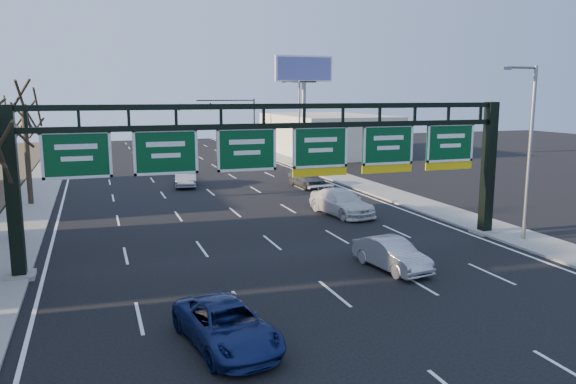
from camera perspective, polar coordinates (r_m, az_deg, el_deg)
name	(u,v)px	position (r m, az deg, el deg)	size (l,w,h in m)	color
ground	(357,312)	(20.43, 7.04, -12.02)	(160.00, 160.00, 0.00)	black
sidewalk_left	(23,219)	(37.96, -25.30, -2.51)	(3.00, 120.00, 0.12)	gray
sidewalk_right	(393,195)	(43.31, 10.61, -0.29)	(3.00, 120.00, 0.12)	gray
lane_markings	(228,206)	(38.67, -6.12, -1.47)	(21.60, 120.00, 0.01)	white
sign_gantry	(287,158)	(26.57, -0.06, 3.49)	(24.60, 1.20, 7.20)	black
building_right_distant	(326,134)	(72.94, 3.89, 5.88)	(12.00, 20.00, 5.00)	beige
tree_mid	(0,89)	(32.24, -27.24, 9.28)	(3.60, 3.60, 9.24)	#32291C
tree_far	(23,96)	(42.17, -25.36, 8.81)	(3.60, 3.60, 8.86)	#32291C
streetlight_near	(528,144)	(31.18, 23.22, 4.48)	(2.15, 0.22, 9.00)	slate
streetlight_far	(298,118)	(60.74, 1.04, 7.54)	(2.15, 0.22, 9.00)	slate
billboard_right	(304,81)	(66.25, 1.63, 11.18)	(7.00, 0.50, 12.00)	slate
traffic_signal_mast	(208,111)	(73.37, -8.11, 8.17)	(10.16, 0.54, 7.00)	black
car_blue_suv	(227,325)	(17.65, -6.26, -13.31)	(2.20, 4.77, 1.32)	navy
car_silver_sedan	(392,254)	(25.16, 10.48, -6.23)	(1.43, 4.11, 1.36)	#A5A5AA
car_white_wagon	(341,202)	(35.96, 5.44, -1.05)	(2.21, 5.44, 1.58)	silver
car_grey_far	(306,178)	(46.45, 1.89, 1.44)	(1.80, 4.47, 1.52)	#44474A
car_silver_distant	(186,177)	(47.70, -10.32, 1.54)	(1.67, 4.80, 1.58)	#B1B0B5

